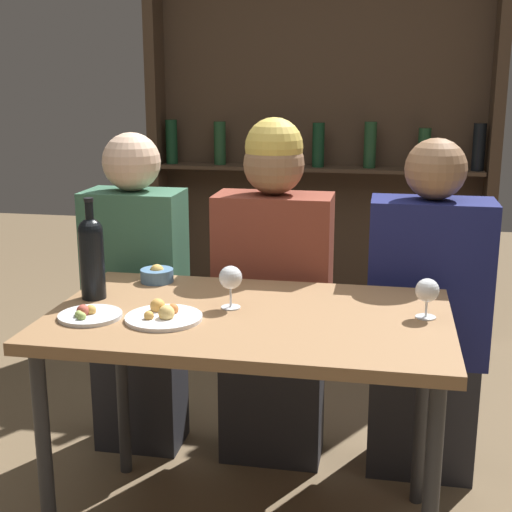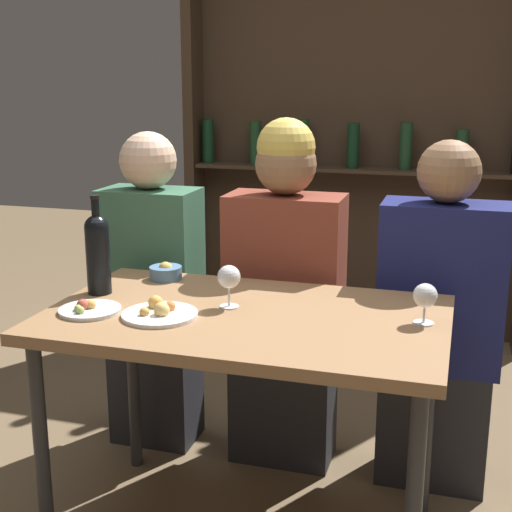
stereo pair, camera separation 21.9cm
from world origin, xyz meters
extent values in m
cube|color=olive|center=(0.00, 0.00, 0.74)|extent=(1.19, 0.72, 0.04)
cylinder|color=#2D2D30|center=(-0.54, -0.30, 0.36)|extent=(0.04, 0.04, 0.73)
cylinder|color=#2D2D30|center=(0.54, -0.30, 0.36)|extent=(0.04, 0.04, 0.73)
cylinder|color=#2D2D30|center=(-0.54, 0.30, 0.36)|extent=(0.04, 0.04, 0.73)
cylinder|color=#2D2D30|center=(0.54, 0.30, 0.36)|extent=(0.04, 0.04, 0.73)
cube|color=#38281C|center=(0.00, 2.08, 1.10)|extent=(1.86, 0.02, 2.21)
cube|color=#38281C|center=(-0.93, 1.97, 1.10)|extent=(0.06, 0.18, 2.21)
cube|color=#38281C|center=(0.93, 1.97, 1.10)|extent=(0.06, 0.18, 2.21)
cube|color=#38281C|center=(0.00, 1.97, 0.95)|extent=(1.78, 0.18, 0.02)
cylinder|color=black|center=(-0.84, 1.97, 1.08)|extent=(0.07, 0.07, 0.25)
cylinder|color=#19381E|center=(-0.56, 1.98, 1.08)|extent=(0.07, 0.07, 0.24)
cylinder|color=#19381E|center=(-0.28, 1.98, 1.09)|extent=(0.07, 0.07, 0.26)
cylinder|color=black|center=(0.00, 1.97, 1.08)|extent=(0.07, 0.07, 0.24)
cylinder|color=#19381E|center=(0.28, 1.98, 1.09)|extent=(0.07, 0.07, 0.25)
cylinder|color=#19381E|center=(0.57, 1.98, 1.07)|extent=(0.07, 0.07, 0.22)
cylinder|color=black|center=(0.85, 1.96, 1.08)|extent=(0.07, 0.07, 0.25)
cylinder|color=black|center=(-0.52, 0.06, 0.87)|extent=(0.08, 0.08, 0.22)
sphere|color=black|center=(-0.52, 0.06, 0.98)|extent=(0.08, 0.08, 0.08)
cylinder|color=black|center=(-0.52, 0.06, 1.03)|extent=(0.03, 0.03, 0.09)
cylinder|color=black|center=(-0.52, 0.06, 1.08)|extent=(0.03, 0.03, 0.01)
cylinder|color=silver|center=(-0.07, 0.04, 0.76)|extent=(0.06, 0.06, 0.00)
cylinder|color=silver|center=(-0.07, 0.04, 0.80)|extent=(0.01, 0.01, 0.07)
sphere|color=silver|center=(-0.07, 0.04, 0.86)|extent=(0.07, 0.07, 0.07)
cylinder|color=silver|center=(0.52, 0.06, 0.76)|extent=(0.06, 0.06, 0.00)
cylinder|color=silver|center=(0.52, 0.06, 0.80)|extent=(0.01, 0.01, 0.06)
sphere|color=silver|center=(0.52, 0.06, 0.85)|extent=(0.07, 0.07, 0.07)
cylinder|color=silver|center=(-0.45, -0.12, 0.77)|extent=(0.19, 0.19, 0.01)
sphere|color=gold|center=(-0.45, -0.12, 0.78)|extent=(0.03, 0.03, 0.03)
sphere|color=#99B256|center=(-0.47, -0.16, 0.78)|extent=(0.02, 0.02, 0.02)
sphere|color=#B74C3D|center=(-0.47, -0.13, 0.79)|extent=(0.04, 0.04, 0.04)
sphere|color=#99B256|center=(-0.46, -0.17, 0.78)|extent=(0.03, 0.03, 0.03)
cylinder|color=white|center=(-0.23, -0.10, 0.77)|extent=(0.23, 0.23, 0.01)
sphere|color=#E5BC66|center=(-0.22, -0.12, 0.79)|extent=(0.05, 0.05, 0.05)
sphere|color=#E5BC66|center=(-0.23, -0.08, 0.79)|extent=(0.03, 0.03, 0.03)
sphere|color=gold|center=(-0.27, -0.06, 0.79)|extent=(0.05, 0.05, 0.05)
sphere|color=gold|center=(-0.27, -0.13, 0.78)|extent=(0.03, 0.03, 0.03)
sphere|color=#C67038|center=(-0.22, -0.07, 0.79)|extent=(0.03, 0.03, 0.03)
cylinder|color=#4C7299|center=(-0.38, 0.27, 0.79)|extent=(0.11, 0.11, 0.04)
sphere|color=gold|center=(-0.38, 0.27, 0.80)|extent=(0.05, 0.05, 0.05)
cube|color=#26262B|center=(-0.55, 0.52, 0.23)|extent=(0.33, 0.22, 0.45)
cube|color=#38664C|center=(-0.55, 0.52, 0.74)|extent=(0.37, 0.22, 0.58)
sphere|color=beige|center=(-0.55, 0.52, 1.14)|extent=(0.22, 0.22, 0.22)
cube|color=#26262B|center=(-0.01, 0.52, 0.23)|extent=(0.38, 0.22, 0.45)
cube|color=brown|center=(-0.01, 0.52, 0.74)|extent=(0.42, 0.22, 0.59)
sphere|color=#8C6647|center=(-0.01, 0.52, 1.15)|extent=(0.22, 0.22, 0.22)
sphere|color=gold|center=(-0.01, 0.52, 1.21)|extent=(0.21, 0.21, 0.21)
cube|color=#26262B|center=(0.55, 0.52, 0.23)|extent=(0.38, 0.22, 0.45)
cube|color=navy|center=(0.55, 0.52, 0.74)|extent=(0.43, 0.22, 0.59)
sphere|color=#8C6647|center=(0.55, 0.52, 1.14)|extent=(0.21, 0.21, 0.21)
camera|label=1|loc=(0.39, -1.98, 1.45)|focal=50.00mm
camera|label=2|loc=(0.61, -1.93, 1.45)|focal=50.00mm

